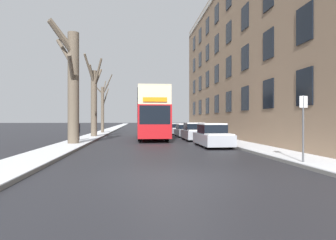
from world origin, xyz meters
TOP-DOWN VIEW (x-y plane):
  - ground_plane at (0.00, 0.00)m, footprint 320.00×320.00m
  - sidewalk_left at (-5.72, 53.00)m, footprint 2.10×130.00m
  - sidewalk_right at (5.72, 53.00)m, footprint 2.10×130.00m
  - terrace_facade_right at (11.26, 18.66)m, footprint 9.10×36.17m
  - bare_tree_left_0 at (-5.67, 11.95)m, footprint 1.92×3.90m
  - bare_tree_left_1 at (-5.46, 20.77)m, footprint 1.73×2.90m
  - bare_tree_left_2 at (-5.56, 29.55)m, footprint 2.44×3.58m
  - double_decker_bus at (0.02, 18.63)m, footprint 2.57×11.10m
  - parked_car_0 at (3.58, 10.07)m, footprint 1.74×4.46m
  - parked_car_1 at (3.58, 16.11)m, footprint 1.81×4.10m
  - parked_car_2 at (3.58, 21.40)m, footprint 1.71×4.10m
  - parked_car_3 at (3.58, 26.47)m, footprint 1.88×4.17m
  - pedestrian_left_sidewalk at (-5.87, 14.87)m, footprint 0.36×0.36m
  - street_sign_post at (4.97, 1.80)m, footprint 0.32×0.07m

SIDE VIEW (x-z plane):
  - ground_plane at x=0.00m, z-range 0.00..0.00m
  - sidewalk_left at x=-5.72m, z-range 0.00..0.16m
  - sidewalk_right at x=5.72m, z-range 0.00..0.16m
  - parked_car_3 at x=3.58m, z-range -0.04..1.27m
  - parked_car_2 at x=3.58m, z-range -0.05..1.29m
  - parked_car_1 at x=3.58m, z-range -0.06..1.45m
  - parked_car_0 at x=3.58m, z-range -0.07..1.47m
  - pedestrian_left_sidewalk at x=-5.87m, z-range 0.08..1.73m
  - street_sign_post at x=4.97m, z-range 0.19..2.89m
  - double_decker_bus at x=0.02m, z-range 0.29..4.72m
  - bare_tree_left_2 at x=-5.56m, z-range -0.18..7.20m
  - bare_tree_left_1 at x=-5.46m, z-range -0.19..7.69m
  - bare_tree_left_0 at x=-5.67m, z-range 0.06..8.52m
  - terrace_facade_right at x=11.26m, z-range 0.00..15.21m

